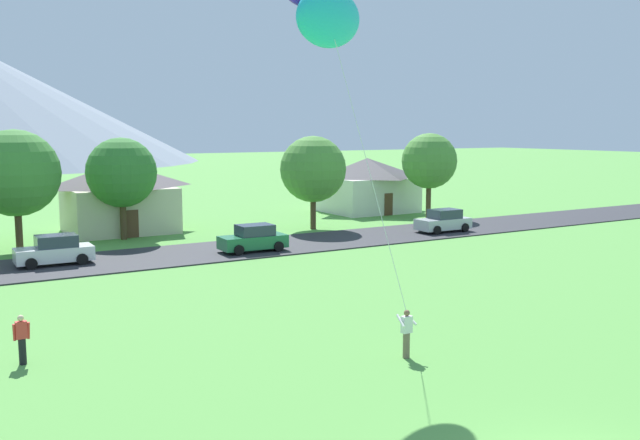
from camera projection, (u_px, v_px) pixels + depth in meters
name	position (u px, v px, depth m)	size (l,w,h in m)	color
road_strip	(152.00, 257.00, 42.02)	(160.00, 7.10, 0.08)	#2D2D33
house_leftmost	(367.00, 184.00, 65.25)	(8.34, 7.36, 5.03)	silver
house_right_center	(119.00, 196.00, 52.30)	(8.13, 7.02, 5.24)	beige
tree_left_of_center	(121.00, 173.00, 48.54)	(4.88, 4.88, 7.16)	#4C3823
tree_right_of_center	(16.00, 173.00, 43.45)	(5.45, 5.45, 7.73)	#4C3823
tree_near_right	(313.00, 169.00, 53.54)	(5.10, 5.10, 7.21)	#4C3823
tree_far_right	(429.00, 161.00, 60.23)	(4.79, 4.79, 7.38)	#4C3823
parked_car_silver_west_end	(443.00, 221.00, 52.21)	(4.21, 2.10, 1.68)	#B7BCC1
parked_car_green_mid_east	(253.00, 239.00, 43.87)	(4.24, 2.15, 1.68)	#237042
parked_car_white_east_end	(55.00, 251.00, 39.58)	(4.22, 2.13, 1.68)	white
kite_flyer_with_kite	(329.00, 21.00, 24.46)	(3.75, 4.81, 12.72)	#70604C
watcher_person	(22.00, 339.00, 22.98)	(0.56, 0.24, 1.68)	black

